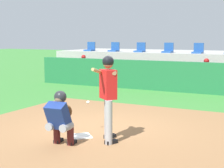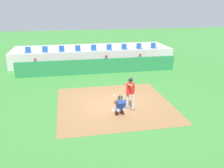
% 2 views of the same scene
% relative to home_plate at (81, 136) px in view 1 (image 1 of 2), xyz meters
% --- Properties ---
extents(ground_plane, '(80.00, 80.00, 0.00)m').
position_rel_home_plate_xyz_m(ground_plane, '(0.00, 0.80, -0.02)').
color(ground_plane, '#387A33').
extents(dirt_infield, '(6.40, 6.40, 0.01)m').
position_rel_home_plate_xyz_m(dirt_infield, '(0.00, 0.80, -0.02)').
color(dirt_infield, olive).
rests_on(dirt_infield, ground).
extents(home_plate, '(0.62, 0.62, 0.02)m').
position_rel_home_plate_xyz_m(home_plate, '(0.00, 0.00, 0.00)').
color(home_plate, white).
rests_on(home_plate, dirt_infield).
extents(batter_at_plate, '(0.51, 0.91, 1.80)m').
position_rel_home_plate_xyz_m(batter_at_plate, '(0.69, -0.03, 1.01)').
color(batter_at_plate, '#99999E').
rests_on(batter_at_plate, ground).
extents(catcher_crouched, '(0.51, 1.54, 1.13)m').
position_rel_home_plate_xyz_m(catcher_crouched, '(-0.02, -0.71, 0.58)').
color(catcher_crouched, gray).
rests_on(catcher_crouched, ground).
extents(dugout_wall, '(13.00, 0.30, 1.20)m').
position_rel_home_plate_xyz_m(dugout_wall, '(0.00, 7.30, 0.58)').
color(dugout_wall, '#1E6638').
rests_on(dugout_wall, ground).
extents(dugout_bench, '(11.80, 0.44, 0.45)m').
position_rel_home_plate_xyz_m(dugout_bench, '(0.00, 8.30, 0.20)').
color(dugout_bench, olive).
rests_on(dugout_bench, ground).
extents(dugout_player_0, '(0.49, 0.70, 1.30)m').
position_rel_home_plate_xyz_m(dugout_player_0, '(-5.02, 8.14, 0.65)').
color(dugout_player_0, '#939399').
rests_on(dugout_player_0, ground).
extents(dugout_player_1, '(0.49, 0.70, 1.30)m').
position_rel_home_plate_xyz_m(dugout_player_1, '(0.83, 8.14, 0.65)').
color(dugout_player_1, '#939399').
rests_on(dugout_player_1, ground).
extents(stands_platform, '(15.00, 4.40, 1.40)m').
position_rel_home_plate_xyz_m(stands_platform, '(0.00, 11.70, 0.68)').
color(stands_platform, '#9E9E99').
rests_on(stands_platform, ground).
extents(stadium_seat_0, '(0.46, 0.46, 0.48)m').
position_rel_home_plate_xyz_m(stadium_seat_0, '(-5.78, 10.18, 1.51)').
color(stadium_seat_0, '#1E478C').
rests_on(stadium_seat_0, stands_platform).
extents(stadium_seat_1, '(0.46, 0.46, 0.48)m').
position_rel_home_plate_xyz_m(stadium_seat_1, '(-4.33, 10.18, 1.51)').
color(stadium_seat_1, '#1E478C').
rests_on(stadium_seat_1, stands_platform).
extents(stadium_seat_2, '(0.46, 0.46, 0.48)m').
position_rel_home_plate_xyz_m(stadium_seat_2, '(-2.89, 10.18, 1.51)').
color(stadium_seat_2, '#1E478C').
rests_on(stadium_seat_2, stands_platform).
extents(stadium_seat_3, '(0.46, 0.46, 0.48)m').
position_rel_home_plate_xyz_m(stadium_seat_3, '(-1.44, 10.18, 1.51)').
color(stadium_seat_3, '#1E478C').
rests_on(stadium_seat_3, stands_platform).
extents(stadium_seat_4, '(0.46, 0.46, 0.48)m').
position_rel_home_plate_xyz_m(stadium_seat_4, '(0.00, 10.18, 1.51)').
color(stadium_seat_4, '#1E478C').
rests_on(stadium_seat_4, stands_platform).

